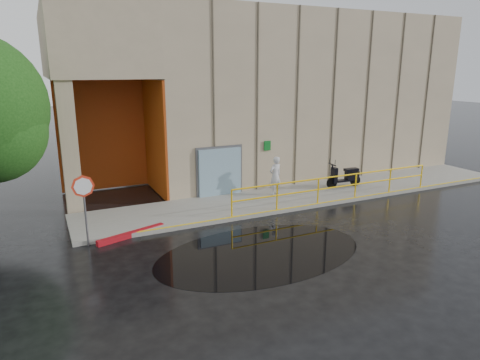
# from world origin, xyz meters

# --- Properties ---
(ground) EXTENTS (120.00, 120.00, 0.00)m
(ground) POSITION_xyz_m (0.00, 0.00, 0.00)
(ground) COLOR black
(ground) RESTS_ON ground
(sidewalk) EXTENTS (20.00, 3.00, 0.15)m
(sidewalk) POSITION_xyz_m (4.00, 4.50, 0.07)
(sidewalk) COLOR gray
(sidewalk) RESTS_ON ground
(building) EXTENTS (20.00, 10.17, 8.00)m
(building) POSITION_xyz_m (5.10, 10.98, 4.21)
(building) COLOR tan
(building) RESTS_ON ground
(guardrail) EXTENTS (9.56, 0.06, 1.03)m
(guardrail) POSITION_xyz_m (4.25, 3.15, 0.68)
(guardrail) COLOR yellow
(guardrail) RESTS_ON sidewalk
(person) EXTENTS (0.68, 0.53, 1.66)m
(person) POSITION_xyz_m (2.34, 4.91, 0.98)
(person) COLOR silver
(person) RESTS_ON sidewalk
(scooter) EXTENTS (1.77, 0.70, 1.35)m
(scooter) POSITION_xyz_m (5.80, 4.62, 0.92)
(scooter) COLOR black
(scooter) RESTS_ON sidewalk
(stop_sign) EXTENTS (0.69, 0.10, 2.29)m
(stop_sign) POSITION_xyz_m (-5.53, 2.92, 1.69)
(stop_sign) COLOR slate
(stop_sign) RESTS_ON ground
(red_curb) EXTENTS (2.34, 0.91, 0.18)m
(red_curb) POSITION_xyz_m (-4.16, 3.10, 0.09)
(red_curb) COLOR #9F0E16
(red_curb) RESTS_ON ground
(puddle) EXTENTS (6.80, 4.37, 0.01)m
(puddle) POSITION_xyz_m (-0.90, 0.15, 0.00)
(puddle) COLOR black
(puddle) RESTS_ON ground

